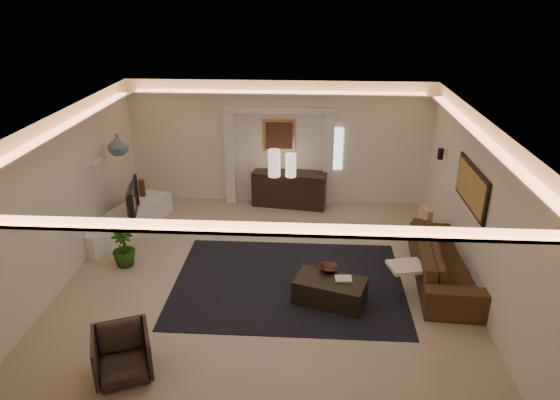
# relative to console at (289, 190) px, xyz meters

# --- Properties ---
(floor) EXTENTS (7.00, 7.00, 0.00)m
(floor) POSITION_rel_console_xyz_m (-0.26, -3.25, -0.40)
(floor) COLOR #B0A391
(floor) RESTS_ON ground
(ceiling) EXTENTS (7.00, 7.00, 0.00)m
(ceiling) POSITION_rel_console_xyz_m (-0.26, -3.25, 2.50)
(ceiling) COLOR white
(ceiling) RESTS_ON ground
(wall_back) EXTENTS (7.00, 0.00, 7.00)m
(wall_back) POSITION_rel_console_xyz_m (-0.26, 0.25, 1.05)
(wall_back) COLOR silver
(wall_back) RESTS_ON ground
(wall_front) EXTENTS (7.00, 0.00, 7.00)m
(wall_front) POSITION_rel_console_xyz_m (-0.26, -6.75, 1.05)
(wall_front) COLOR silver
(wall_front) RESTS_ON ground
(wall_left) EXTENTS (0.00, 7.00, 7.00)m
(wall_left) POSITION_rel_console_xyz_m (-3.76, -3.25, 1.05)
(wall_left) COLOR silver
(wall_left) RESTS_ON ground
(wall_right) EXTENTS (0.00, 7.00, 7.00)m
(wall_right) POSITION_rel_console_xyz_m (3.24, -3.25, 1.05)
(wall_right) COLOR silver
(wall_right) RESTS_ON ground
(cove_soffit) EXTENTS (7.00, 7.00, 0.04)m
(cove_soffit) POSITION_rel_console_xyz_m (-0.26, -3.25, 2.22)
(cove_soffit) COLOR silver
(cove_soffit) RESTS_ON ceiling
(daylight_slit) EXTENTS (0.25, 0.03, 1.00)m
(daylight_slit) POSITION_rel_console_xyz_m (1.09, 0.23, 0.95)
(daylight_slit) COLOR white
(daylight_slit) RESTS_ON wall_back
(area_rug) EXTENTS (4.00, 3.00, 0.01)m
(area_rug) POSITION_rel_console_xyz_m (0.14, -3.45, -0.39)
(area_rug) COLOR black
(area_rug) RESTS_ON ground
(pilaster_left) EXTENTS (0.22, 0.20, 2.20)m
(pilaster_left) POSITION_rel_console_xyz_m (-1.41, 0.15, 0.70)
(pilaster_left) COLOR silver
(pilaster_left) RESTS_ON ground
(pilaster_right) EXTENTS (0.22, 0.20, 2.20)m
(pilaster_right) POSITION_rel_console_xyz_m (0.89, 0.15, 0.70)
(pilaster_right) COLOR silver
(pilaster_right) RESTS_ON ground
(alcove_header) EXTENTS (2.52, 0.20, 0.12)m
(alcove_header) POSITION_rel_console_xyz_m (-0.26, 0.15, 1.85)
(alcove_header) COLOR silver
(alcove_header) RESTS_ON wall_back
(painting_frame) EXTENTS (0.74, 0.04, 0.74)m
(painting_frame) POSITION_rel_console_xyz_m (-0.26, 0.22, 1.25)
(painting_frame) COLOR tan
(painting_frame) RESTS_ON wall_back
(painting_canvas) EXTENTS (0.62, 0.02, 0.62)m
(painting_canvas) POSITION_rel_console_xyz_m (-0.26, 0.19, 1.25)
(painting_canvas) COLOR #4C2D1E
(painting_canvas) RESTS_ON wall_back
(art_panel_frame) EXTENTS (0.04, 1.64, 0.74)m
(art_panel_frame) POSITION_rel_console_xyz_m (3.21, -2.95, 1.30)
(art_panel_frame) COLOR black
(art_panel_frame) RESTS_ON wall_right
(art_panel_gold) EXTENTS (0.02, 1.50, 0.62)m
(art_panel_gold) POSITION_rel_console_xyz_m (3.19, -2.95, 1.30)
(art_panel_gold) COLOR tan
(art_panel_gold) RESTS_ON wall_right
(wall_sconce) EXTENTS (0.12, 0.12, 0.22)m
(wall_sconce) POSITION_rel_console_xyz_m (3.12, -1.05, 1.28)
(wall_sconce) COLOR black
(wall_sconce) RESTS_ON wall_right
(wall_niche) EXTENTS (0.10, 0.55, 0.04)m
(wall_niche) POSITION_rel_console_xyz_m (-3.70, -1.85, 1.25)
(wall_niche) COLOR silver
(wall_niche) RESTS_ON wall_left
(console) EXTENTS (1.77, 0.77, 0.86)m
(console) POSITION_rel_console_xyz_m (0.00, 0.00, 0.00)
(console) COLOR black
(console) RESTS_ON ground
(lamp_left) EXTENTS (0.36, 0.36, 0.62)m
(lamp_left) POSITION_rel_console_xyz_m (-0.34, -0.27, 0.69)
(lamp_left) COLOR #FEDDB3
(lamp_left) RESTS_ON console
(lamp_right) EXTENTS (0.29, 0.29, 0.54)m
(lamp_right) POSITION_rel_console_xyz_m (0.04, -0.27, 0.69)
(lamp_right) COLOR white
(lamp_right) RESTS_ON console
(media_ledge) EXTENTS (1.45, 2.60, 0.47)m
(media_ledge) POSITION_rel_console_xyz_m (-3.41, -1.62, -0.18)
(media_ledge) COLOR white
(media_ledge) RESTS_ON ground
(tv) EXTENTS (1.19, 0.43, 0.68)m
(tv) POSITION_rel_console_xyz_m (-3.22, -1.78, 0.39)
(tv) COLOR black
(tv) RESTS_ON media_ledge
(figurine) EXTENTS (0.18, 0.18, 0.38)m
(figurine) POSITION_rel_console_xyz_m (-3.28, -0.74, 0.24)
(figurine) COLOR #47331F
(figurine) RESTS_ON media_ledge
(ginger_jar) EXTENTS (0.44, 0.44, 0.43)m
(ginger_jar) POSITION_rel_console_xyz_m (-3.41, -1.49, 1.48)
(ginger_jar) COLOR #495461
(ginger_jar) RESTS_ON wall_niche
(plant) EXTENTS (0.46, 0.46, 0.76)m
(plant) POSITION_rel_console_xyz_m (-2.93, -3.01, -0.02)
(plant) COLOR #1D4010
(plant) RESTS_ON ground
(sofa) EXTENTS (2.65, 1.19, 0.75)m
(sofa) POSITION_rel_console_xyz_m (2.89, -3.18, -0.02)
(sofa) COLOR #352216
(sofa) RESTS_ON ground
(throw_blanket) EXTENTS (0.66, 0.58, 0.06)m
(throw_blanket) POSITION_rel_console_xyz_m (2.11, -3.70, 0.15)
(throw_blanket) COLOR white
(throw_blanket) RESTS_ON sofa
(throw_pillow) EXTENTS (0.22, 0.41, 0.39)m
(throw_pillow) POSITION_rel_console_xyz_m (2.81, -1.69, 0.15)
(throw_pillow) COLOR tan
(throw_pillow) RESTS_ON sofa
(coffee_table) EXTENTS (1.27, 0.94, 0.42)m
(coffee_table) POSITION_rel_console_xyz_m (0.85, -3.98, -0.20)
(coffee_table) COLOR black
(coffee_table) RESTS_ON ground
(bowl) EXTENTS (0.37, 0.37, 0.08)m
(bowl) POSITION_rel_console_xyz_m (0.82, -3.67, 0.05)
(bowl) COLOR #391D14
(bowl) RESTS_ON coffee_table
(magazine) EXTENTS (0.28, 0.21, 0.03)m
(magazine) POSITION_rel_console_xyz_m (1.06, -3.95, 0.02)
(magazine) COLOR silver
(magazine) RESTS_ON coffee_table
(armchair) EXTENTS (0.95, 0.97, 0.68)m
(armchair) POSITION_rel_console_xyz_m (-1.95, -5.87, -0.06)
(armchair) COLOR black
(armchair) RESTS_ON ground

